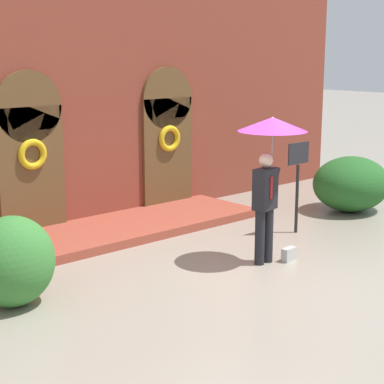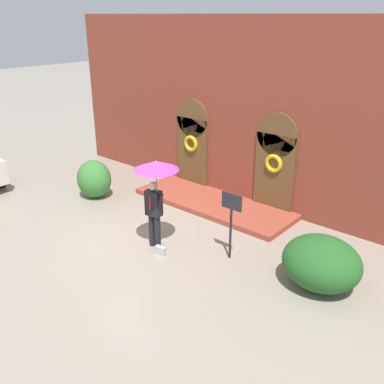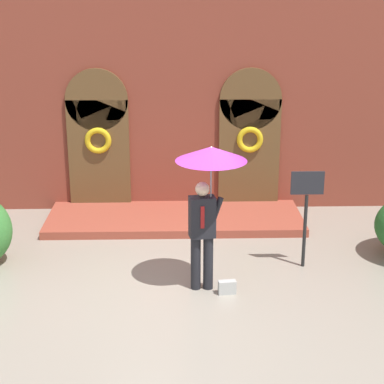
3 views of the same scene
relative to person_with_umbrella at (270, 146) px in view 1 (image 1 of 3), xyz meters
The scene contains 7 objects.
ground_plane 1.99m from the person_with_umbrella, behind, with size 80.00×80.00×0.00m, color gray.
building_facade 4.20m from the person_with_umbrella, 97.43° to the left, with size 14.00×2.30×5.60m.
person_with_umbrella is the anchor object (origin of this frame).
handbag 1.84m from the person_with_umbrella, 34.02° to the right, with size 0.28×0.12×0.22m, color #B7B7B2.
sign_post 2.03m from the person_with_umbrella, 25.40° to the left, with size 0.56×0.06×1.72m.
shrub_left 4.28m from the person_with_umbrella, 165.13° to the left, with size 1.17×1.06×1.24m, color #387A33.
shrub_right 4.27m from the person_with_umbrella, 16.11° to the left, with size 1.74×1.55×1.17m, color #235B23.
Camera 1 is at (-7.02, -6.61, 3.38)m, focal length 60.00 mm.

